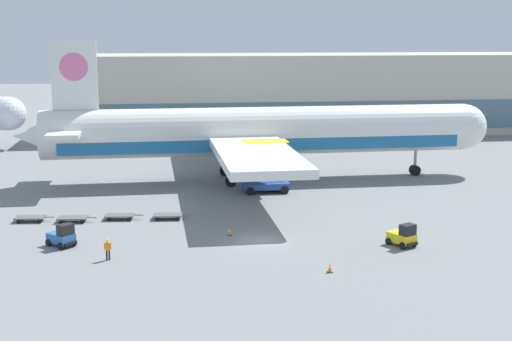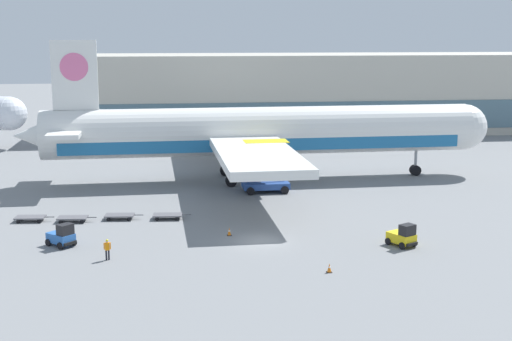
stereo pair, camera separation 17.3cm
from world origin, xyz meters
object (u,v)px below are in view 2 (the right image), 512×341
object	(u,v)px
airplane_main	(255,133)
baggage_dolly_lead	(30,217)
baggage_dolly_second	(73,218)
traffic_cone_far	(229,232)
scissor_lift_loader	(266,173)
baggage_tug_mid	(403,236)
traffic_cone_near	(329,268)
ground_crew_near	(107,248)
baggage_tug_foreground	(62,236)
baggage_dolly_third	(120,215)
baggage_dolly_trail	(168,215)

from	to	relation	value
airplane_main	baggage_dolly_lead	xyz separation A→B (m)	(-23.82, -16.63, -5.45)
baggage_dolly_second	traffic_cone_far	xyz separation A→B (m)	(14.50, -6.48, -0.03)
airplane_main	scissor_lift_loader	xyz separation A→B (m)	(0.39, -6.51, -3.64)
scissor_lift_loader	baggage_tug_mid	world-z (taller)	scissor_lift_loader
airplane_main	baggage_dolly_lead	bearing A→B (deg)	-146.55
baggage_tug_mid	baggage_dolly_second	bearing A→B (deg)	-140.11
baggage_dolly_second	traffic_cone_near	world-z (taller)	traffic_cone_near
baggage_tug_mid	ground_crew_near	bearing A→B (deg)	-116.68
baggage_dolly_second	baggage_tug_mid	bearing A→B (deg)	-17.03
baggage_tug_foreground	baggage_dolly_second	distance (m)	7.95
airplane_main	ground_crew_near	bearing A→B (deg)	-119.18
baggage_tug_mid	traffic_cone_far	bearing A→B (deg)	-137.68
ground_crew_near	traffic_cone_near	distance (m)	17.67
baggage_tug_foreground	baggage_dolly_lead	world-z (taller)	baggage_tug_foreground
baggage_dolly_third	traffic_cone_far	size ratio (longest dim) A/B	5.06
airplane_main	traffic_cone_far	world-z (taller)	airplane_main
baggage_tug_foreground	traffic_cone_near	world-z (taller)	baggage_tug_foreground
baggage_dolly_second	ground_crew_near	world-z (taller)	ground_crew_near
baggage_dolly_second	ground_crew_near	size ratio (longest dim) A/B	2.19
baggage_tug_foreground	baggage_dolly_third	size ratio (longest dim) A/B	0.73
airplane_main	baggage_tug_foreground	size ratio (longest dim) A/B	21.18
traffic_cone_near	traffic_cone_far	distance (m)	12.75
baggage_tug_foreground	baggage_dolly_third	distance (m)	9.37
airplane_main	baggage_dolly_lead	size ratio (longest dim) A/B	15.48
airplane_main	ground_crew_near	xyz separation A→B (m)	(-15.50, -29.52, -4.84)
baggage_dolly_lead	baggage_dolly_second	size ratio (longest dim) A/B	1.00
airplane_main	baggage_dolly_second	xyz separation A→B (m)	(-19.76, -17.29, -5.45)
scissor_lift_loader	baggage_dolly_second	world-z (taller)	scissor_lift_loader
baggage_dolly_second	ground_crew_near	xyz separation A→B (m)	(4.25, -12.23, 0.61)
baggage_dolly_trail	traffic_cone_far	world-z (taller)	traffic_cone_far
traffic_cone_near	baggage_dolly_second	bearing A→B (deg)	140.64
scissor_lift_loader	traffic_cone_near	size ratio (longest dim) A/B	8.07
baggage_tug_foreground	baggage_dolly_second	bearing A→B (deg)	135.18
baggage_dolly_trail	scissor_lift_loader	bearing A→B (deg)	49.16
scissor_lift_loader	baggage_dolly_lead	bearing A→B (deg)	-158.77
baggage_dolly_third	ground_crew_near	xyz separation A→B (m)	(-0.17, -12.61, 0.61)
baggage_tug_foreground	baggage_dolly_second	world-z (taller)	baggage_tug_foreground
airplane_main	baggage_tug_foreground	distance (m)	32.34
baggage_dolly_third	baggage_dolly_trail	distance (m)	4.65
baggage_dolly_trail	baggage_dolly_third	bearing A→B (deg)	178.84
baggage_tug_mid	baggage_dolly_lead	bearing A→B (deg)	-138.65
traffic_cone_far	traffic_cone_near	bearing A→B (deg)	-58.52
scissor_lift_loader	baggage_dolly_lead	distance (m)	26.30
baggage_dolly_lead	baggage_tug_foreground	bearing A→B (deg)	-59.25
baggage_tug_foreground	baggage_dolly_trail	world-z (taller)	baggage_tug_foreground
traffic_cone_far	ground_crew_near	bearing A→B (deg)	-150.68
baggage_dolly_second	traffic_cone_near	size ratio (longest dim) A/B	5.17
baggage_tug_mid	baggage_dolly_lead	distance (m)	35.09
scissor_lift_loader	ground_crew_near	xyz separation A→B (m)	(-15.89, -23.02, -1.20)
baggage_tug_mid	traffic_cone_near	size ratio (longest dim) A/B	3.88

